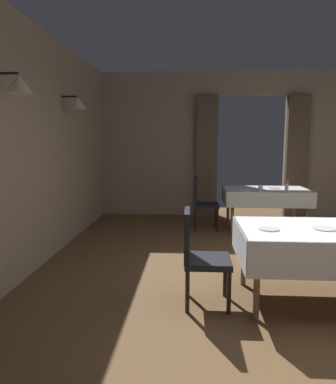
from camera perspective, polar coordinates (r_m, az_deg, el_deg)
ground at (r=3.99m, az=22.37°, el=-15.81°), size 10.08×10.08×0.00m
wall_back at (r=7.73m, az=13.03°, el=7.42°), size 6.40×0.27×3.00m
dining_table_mid at (r=3.76m, az=22.43°, el=-6.80°), size 1.47×1.02×0.75m
dining_table_far at (r=6.50m, az=15.28°, el=-0.30°), size 1.46×0.91×0.75m
chair_mid_left at (r=3.49m, az=4.97°, el=-9.61°), size 0.44×0.44×0.93m
chair_far_left at (r=6.46m, az=5.40°, el=-1.38°), size 0.44×0.44×0.93m
plate_mid_a at (r=3.72m, az=23.62°, el=-5.34°), size 0.22×0.22×0.01m
plate_mid_b at (r=3.52m, az=15.77°, el=-5.68°), size 0.19×0.19×0.01m
flower_vase_far at (r=6.29m, az=18.37°, el=1.07°), size 0.07×0.07×0.19m
glass_far_b at (r=6.15m, az=14.51°, el=0.61°), size 0.07×0.07×0.10m
plate_far_c at (r=6.23m, az=11.87°, el=0.37°), size 0.24×0.24×0.01m
plate_far_d at (r=6.57m, az=16.56°, el=0.60°), size 0.20×0.20×0.01m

